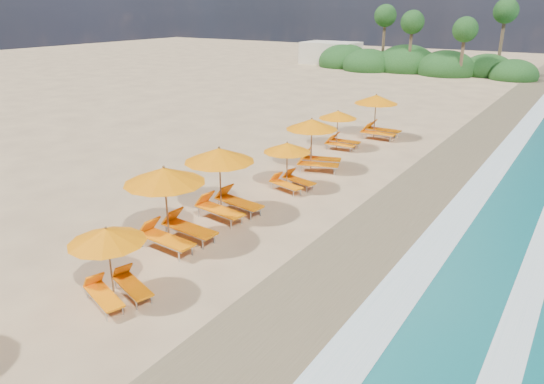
{
  "coord_description": "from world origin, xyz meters",
  "views": [
    {
      "loc": [
        9.14,
        -14.01,
        7.45
      ],
      "look_at": [
        0.0,
        0.0,
        1.2
      ],
      "focal_mm": 33.22,
      "sensor_mm": 36.0,
      "label": 1
    }
  ],
  "objects": [
    {
      "name": "ground",
      "position": [
        0.0,
        0.0,
        0.0
      ],
      "size": [
        160.0,
        160.0,
        0.0
      ],
      "primitive_type": "plane",
      "color": "tan",
      "rests_on": "ground"
    },
    {
      "name": "wet_sand",
      "position": [
        4.0,
        0.0,
        0.01
      ],
      "size": [
        4.0,
        160.0,
        0.01
      ],
      "primitive_type": "cube",
      "color": "olive",
      "rests_on": "ground"
    },
    {
      "name": "surf_foam",
      "position": [
        6.7,
        0.0,
        0.03
      ],
      "size": [
        4.0,
        160.0,
        0.01
      ],
      "color": "white",
      "rests_on": "ground"
    },
    {
      "name": "station_2",
      "position": [
        -0.79,
        -6.49,
        1.16
      ],
      "size": [
        2.63,
        2.57,
        2.08
      ],
      "rotation": [
        0.0,
        0.0,
        -0.31
      ],
      "color": "olive",
      "rests_on": "ground"
    },
    {
      "name": "station_3",
      "position": [
        -1.83,
        -3.18,
        1.5
      ],
      "size": [
        2.99,
        2.79,
        2.68
      ],
      "rotation": [
        0.0,
        0.0,
        -0.06
      ],
      "color": "olive",
      "rests_on": "ground"
    },
    {
      "name": "station_4",
      "position": [
        -1.9,
        -0.32,
        1.48
      ],
      "size": [
        3.07,
        2.91,
        2.64
      ],
      "rotation": [
        0.0,
        0.0,
        -0.13
      ],
      "color": "olive",
      "rests_on": "ground"
    },
    {
      "name": "station_5",
      "position": [
        -1.37,
        3.46,
        1.16
      ],
      "size": [
        2.54,
        2.46,
        2.06
      ],
      "rotation": [
        0.0,
        0.0,
        -0.24
      ],
      "color": "olive",
      "rests_on": "ground"
    },
    {
      "name": "station_6",
      "position": [
        -1.78,
        6.5,
        1.4
      ],
      "size": [
        3.2,
        3.13,
        2.5
      ],
      "rotation": [
        0.0,
        0.0,
        0.34
      ],
      "color": "olive",
      "rests_on": "ground"
    },
    {
      "name": "station_7",
      "position": [
        -2.43,
        10.53,
        1.19
      ],
      "size": [
        2.38,
        2.22,
        2.12
      ],
      "rotation": [
        0.0,
        0.0,
        0.07
      ],
      "color": "olive",
      "rests_on": "ground"
    },
    {
      "name": "station_8",
      "position": [
        -1.59,
        13.88,
        1.45
      ],
      "size": [
        2.84,
        2.63,
        2.59
      ],
      "rotation": [
        0.0,
        0.0,
        0.03
      ],
      "color": "olive",
      "rests_on": "ground"
    },
    {
      "name": "treeline",
      "position": [
        -9.94,
        45.51,
        1.0
      ],
      "size": [
        25.8,
        8.8,
        9.74
      ],
      "color": "#163D14",
      "rests_on": "ground"
    },
    {
      "name": "beach_building",
      "position": [
        -22.0,
        48.0,
        1.4
      ],
      "size": [
        7.0,
        5.0,
        2.8
      ],
      "primitive_type": "cube",
      "color": "beige",
      "rests_on": "ground"
    }
  ]
}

